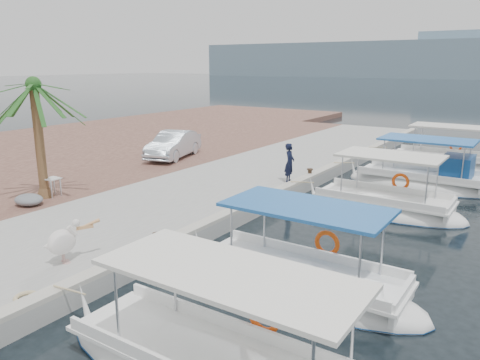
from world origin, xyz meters
name	(u,v)px	position (x,y,z in m)	size (l,w,h in m)	color
ground	(237,228)	(0.00, 0.00, 0.00)	(400.00, 400.00, 0.00)	black
concrete_quay	(243,180)	(-3.00, 5.00, 0.25)	(6.00, 40.00, 0.50)	#969691
quay_curb	(297,181)	(-0.22, 5.00, 0.56)	(0.44, 40.00, 0.12)	#B0AC9C
cobblestone_strip	(163,167)	(-8.00, 5.00, 0.25)	(4.00, 40.00, 0.50)	brown
land_backing	(45,148)	(-18.00, 5.00, 0.24)	(16.00, 60.00, 0.48)	brown
fishing_caique_b	(298,286)	(3.81, -2.95, 0.13)	(6.45, 2.14, 2.83)	white
fishing_caique_c	(383,209)	(3.62, 4.52, 0.13)	(6.07, 2.35, 2.83)	white
fishing_caique_d	(422,183)	(4.00, 9.20, 0.20)	(6.62, 2.46, 2.83)	white
fishing_caique_e	(445,164)	(3.98, 14.52, 0.12)	(6.77, 2.35, 2.83)	white
mooring_bollards	(251,197)	(-0.35, 1.50, 0.69)	(0.28, 20.28, 0.33)	black
pelican	(63,241)	(-1.49, -5.70, 1.06)	(0.83, 1.38, 1.09)	tan
fisherman	(290,163)	(-0.60, 4.96, 1.34)	(0.61, 0.40, 1.68)	black
date_palm	(33,85)	(-7.30, -2.31, 4.70)	(4.60, 4.60, 5.15)	brown
parked_car	(173,145)	(-8.34, 6.28, 1.21)	(1.51, 4.33, 1.43)	silver
tarp_bundle	(29,200)	(-6.84, -3.26, 0.70)	(1.10, 0.90, 0.40)	slate
folding_table	(52,183)	(-7.08, -2.09, 1.02)	(0.55, 0.55, 0.73)	silver
rope_coil	(26,297)	(-0.50, -7.42, 0.55)	(0.54, 0.54, 0.10)	#C6B284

